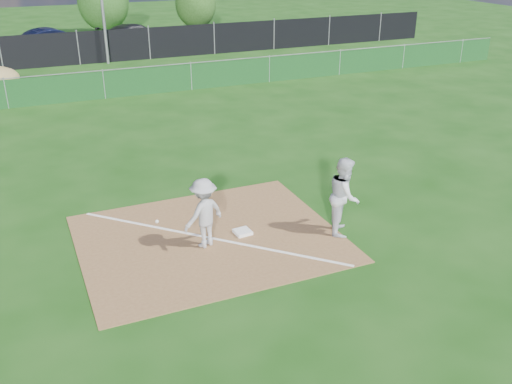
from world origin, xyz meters
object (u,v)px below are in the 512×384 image
(runner, at_px, (344,196))
(tree_right, at_px, (196,4))
(first_base, at_px, (243,232))
(car_mid, at_px, (54,40))
(tree_mid, at_px, (103,1))
(car_right, at_px, (136,35))
(play_at_first, at_px, (204,213))

(runner, distance_m, tree_right, 33.62)
(first_base, distance_m, car_mid, 26.62)
(first_base, bearing_deg, tree_right, 73.86)
(first_base, xyz_separation_m, tree_right, (9.27, 32.05, 1.82))
(car_mid, relative_size, tree_mid, 1.01)
(tree_mid, bearing_deg, first_base, -94.43)
(car_mid, relative_size, tree_right, 1.21)
(car_right, xyz_separation_m, tree_mid, (-0.82, 6.49, 1.54))
(car_right, relative_size, tree_mid, 1.12)
(tree_mid, bearing_deg, play_at_first, -96.13)
(car_right, bearing_deg, tree_right, -70.95)
(car_mid, bearing_deg, tree_mid, -47.91)
(runner, bearing_deg, first_base, 101.42)
(first_base, distance_m, runner, 2.59)
(car_mid, bearing_deg, first_base, 168.74)
(first_base, xyz_separation_m, play_at_first, (-1.01, -0.18, 0.79))
(runner, xyz_separation_m, car_right, (1.10, 27.50, -0.23))
(car_right, height_order, tree_mid, tree_mid)
(runner, distance_m, car_mid, 27.66)
(runner, height_order, car_right, runner)
(play_at_first, xyz_separation_m, runner, (3.31, -0.64, 0.10))
(tree_mid, bearing_deg, runner, -90.47)
(car_mid, height_order, car_right, car_mid)
(car_mid, bearing_deg, car_right, -103.49)
(first_base, xyz_separation_m, runner, (2.29, -0.82, 0.89))
(car_mid, xyz_separation_m, car_right, (5.11, 0.13, -0.02))
(first_base, bearing_deg, play_at_first, -170.20)
(play_at_first, relative_size, car_mid, 0.40)
(play_at_first, bearing_deg, car_mid, 91.51)
(first_base, height_order, tree_mid, tree_mid)
(play_at_first, xyz_separation_m, car_mid, (-0.71, 26.73, -0.11))
(play_at_first, bearing_deg, tree_right, 72.30)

